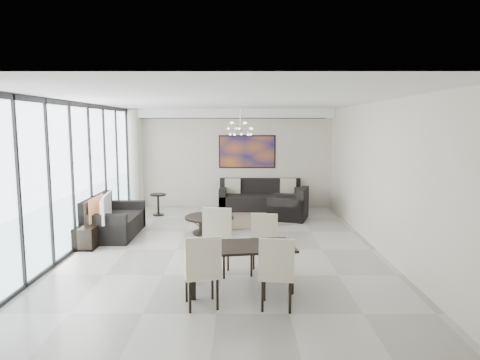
{
  "coord_description": "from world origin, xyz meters",
  "views": [
    {
      "loc": [
        0.33,
        -8.18,
        2.46
      ],
      "look_at": [
        0.3,
        1.06,
        1.25
      ],
      "focal_mm": 32.0,
      "sensor_mm": 36.0,
      "label": 1
    }
  ],
  "objects_px": {
    "tv_console": "(94,232)",
    "television": "(102,208)",
    "sofa_main": "(260,199)",
    "dining_table": "(240,251)",
    "coffee_table": "(209,224)"
  },
  "relations": [
    {
      "from": "tv_console",
      "to": "dining_table",
      "type": "xyz_separation_m",
      "value": [
        3.07,
        -2.53,
        0.36
      ]
    },
    {
      "from": "tv_console",
      "to": "dining_table",
      "type": "height_order",
      "value": "dining_table"
    },
    {
      "from": "television",
      "to": "sofa_main",
      "type": "bearing_deg",
      "value": -53.42
    },
    {
      "from": "sofa_main",
      "to": "television",
      "type": "distance_m",
      "value": 4.94
    },
    {
      "from": "tv_console",
      "to": "television",
      "type": "xyz_separation_m",
      "value": [
        0.16,
        0.07,
        0.5
      ]
    },
    {
      "from": "coffee_table",
      "to": "sofa_main",
      "type": "distance_m",
      "value": 3.06
    },
    {
      "from": "coffee_table",
      "to": "sofa_main",
      "type": "height_order",
      "value": "sofa_main"
    },
    {
      "from": "sofa_main",
      "to": "television",
      "type": "bearing_deg",
      "value": -135.09
    },
    {
      "from": "coffee_table",
      "to": "television",
      "type": "xyz_separation_m",
      "value": [
        -2.2,
        -0.69,
        0.5
      ]
    },
    {
      "from": "sofa_main",
      "to": "dining_table",
      "type": "distance_m",
      "value": 6.11
    },
    {
      "from": "coffee_table",
      "to": "tv_console",
      "type": "xyz_separation_m",
      "value": [
        -2.36,
        -0.77,
        -0.0
      ]
    },
    {
      "from": "sofa_main",
      "to": "television",
      "type": "height_order",
      "value": "television"
    },
    {
      "from": "sofa_main",
      "to": "tv_console",
      "type": "bearing_deg",
      "value": -135.77
    },
    {
      "from": "tv_console",
      "to": "dining_table",
      "type": "bearing_deg",
      "value": -39.53
    },
    {
      "from": "coffee_table",
      "to": "dining_table",
      "type": "relative_size",
      "value": 0.66
    }
  ]
}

